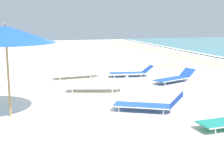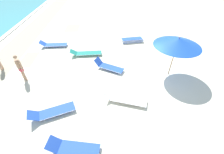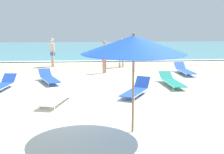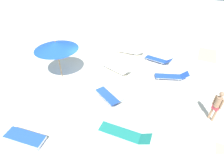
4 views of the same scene
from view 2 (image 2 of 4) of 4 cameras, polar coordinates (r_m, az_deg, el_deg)
The scene contains 10 objects.
ground_plane at distance 9.15m, azimuth 8.54°, elevation -3.64°, with size 60.00×60.00×0.16m.
beach_umbrella at distance 9.38m, azimuth 23.79°, elevation 12.05°, with size 2.68×2.68×2.59m.
lounger_stack at distance 13.83m, azimuth 7.75°, elevation 13.72°, with size 0.90×1.99×0.32m.
sun_lounger_under_umbrella at distance 11.87m, azimuth -9.83°, elevation 9.06°, with size 0.75×2.41×0.47m.
sun_lounger_beside_umbrella at distance 7.99m, azimuth -21.79°, elevation -12.12°, with size 1.33×2.19×0.52m.
sun_lounger_near_water_left at distance 8.03m, azimuth 4.74°, elevation -8.05°, with size 1.21×2.36×0.59m.
sun_lounger_mid_beach_solo at distance 6.70m, azimuth -14.45°, elevation -24.76°, with size 0.89×2.11×0.52m.
sun_lounger_mid_beach_pair_a at distance 13.83m, azimuth -21.40°, elevation 11.51°, with size 0.71×2.21×0.52m.
sun_lounger_mid_beach_pair_b at distance 10.16m, azimuth -1.33°, elevation 4.06°, with size 1.48×2.07×0.60m.
beachgoer_wading_adult at distance 10.33m, azimuth -31.72°, elevation 3.36°, with size 0.32×0.38×1.76m.
Camera 2 is at (-6.55, 1.55, 6.13)m, focal length 24.00 mm.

